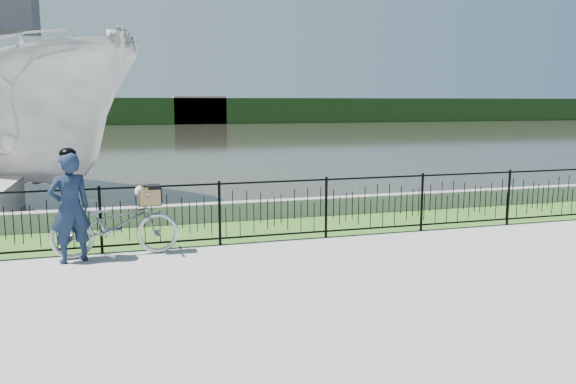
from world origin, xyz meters
name	(u,v)px	position (x,y,z in m)	size (l,w,h in m)	color
ground	(301,265)	(0.00, 0.00, 0.00)	(120.00, 120.00, 0.00)	gray
grass_strip	(262,229)	(0.00, 2.60, 0.00)	(60.00, 2.00, 0.01)	#36631F
water	(161,138)	(0.00, 33.00, 0.00)	(120.00, 120.00, 0.00)	#29291F
quay_wall	(251,210)	(0.00, 3.60, 0.20)	(60.00, 0.30, 0.40)	gray
fence	(274,210)	(0.00, 1.60, 0.58)	(14.00, 0.06, 1.15)	black
far_treeline	(146,111)	(0.00, 60.00, 1.50)	(120.00, 6.00, 3.00)	#203E18
far_building_right	(199,110)	(6.00, 58.50, 1.60)	(6.00, 3.00, 3.20)	#A09381
bicycle_rig	(116,224)	(-2.76, 1.38, 0.54)	(2.04, 0.71, 1.18)	#ABB1B7
cyclist	(70,206)	(-3.43, 1.20, 0.90)	(0.75, 0.63, 1.82)	#15223C
boat_near	(0,114)	(-5.83, 9.18, 2.19)	(9.96, 11.04, 5.99)	#BABABB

